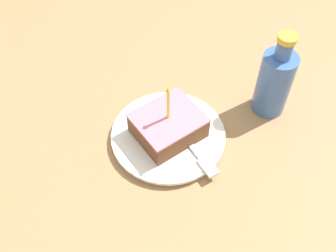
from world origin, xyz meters
TOP-DOWN VIEW (x-y plane):
  - ground_plane at (0.00, 0.00)m, footprint 2.40×2.40m
  - plate at (0.00, -0.00)m, footprint 0.24×0.24m
  - cake_slice at (0.00, -0.00)m, footprint 0.11×0.13m
  - fork at (0.06, 0.02)m, footprint 0.17×0.03m
  - bottle at (0.06, 0.23)m, footprint 0.07×0.07m

SIDE VIEW (x-z plane):
  - ground_plane at x=0.00m, z-range -0.04..0.00m
  - plate at x=0.00m, z-range 0.00..0.02m
  - fork at x=0.06m, z-range 0.02..0.02m
  - cake_slice at x=0.00m, z-range -0.02..0.11m
  - bottle at x=0.06m, z-range -0.02..0.18m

